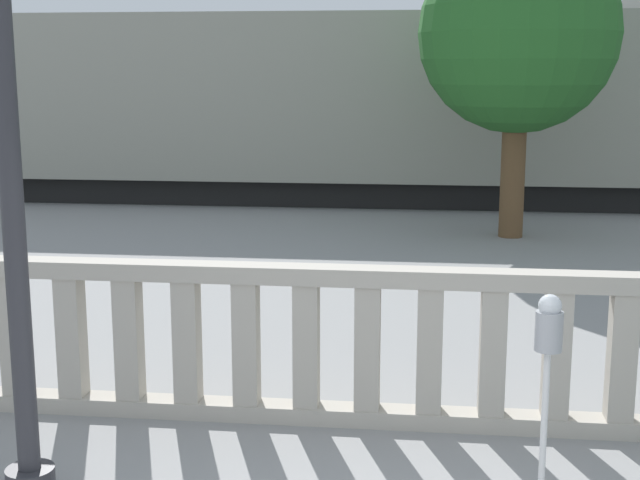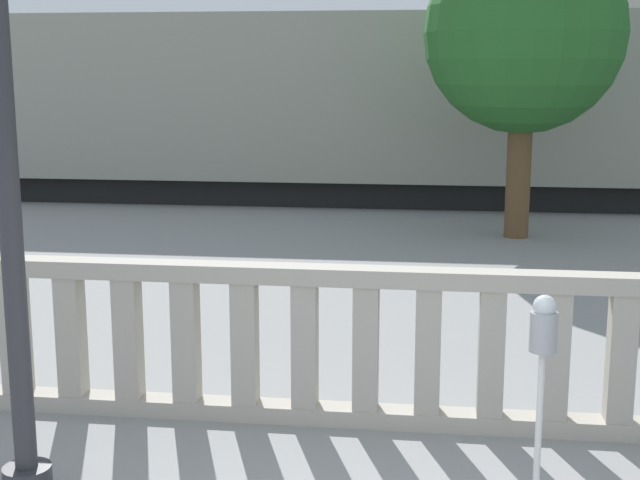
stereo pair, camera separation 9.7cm
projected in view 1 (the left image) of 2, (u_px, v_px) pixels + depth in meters
balustrade at (398, 348)px, 7.10m from camera, size 17.04×0.24×1.30m
parking_meter at (548, 346)px, 5.24m from camera, size 0.16×0.16×1.55m
train_near at (271, 105)px, 19.28m from camera, size 24.94×2.93×4.54m
tree_left at (519, 34)px, 14.64m from camera, size 3.30×3.30×5.06m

